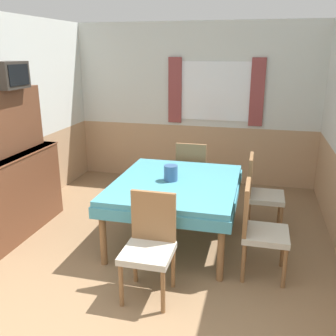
{
  "coord_description": "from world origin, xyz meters",
  "views": [
    {
      "loc": [
        1.07,
        -1.78,
        2.16
      ],
      "look_at": [
        0.09,
        2.15,
        0.88
      ],
      "focal_mm": 40.0,
      "sensor_mm": 36.0,
      "label": 1
    }
  ],
  "objects_px": {
    "dining_table": "(176,189)",
    "tv": "(8,75)",
    "chair_right_far": "(260,191)",
    "vase": "(171,173)",
    "chair_head_window": "(192,172)",
    "chair_right_near": "(259,227)",
    "sideboard": "(12,175)",
    "chair_head_near": "(150,242)"
  },
  "relations": [
    {
      "from": "chair_head_window",
      "to": "dining_table",
      "type": "bearing_deg",
      "value": -90.0
    },
    {
      "from": "chair_right_near",
      "to": "vase",
      "type": "height_order",
      "value": "chair_right_near"
    },
    {
      "from": "sideboard",
      "to": "tv",
      "type": "relative_size",
      "value": 4.01
    },
    {
      "from": "chair_right_far",
      "to": "vase",
      "type": "xyz_separation_m",
      "value": [
        -1.01,
        -0.5,
        0.31
      ]
    },
    {
      "from": "vase",
      "to": "chair_right_near",
      "type": "bearing_deg",
      "value": -27.15
    },
    {
      "from": "sideboard",
      "to": "chair_right_near",
      "type": "bearing_deg",
      "value": -4.8
    },
    {
      "from": "chair_right_near",
      "to": "vase",
      "type": "xyz_separation_m",
      "value": [
        -1.01,
        0.52,
        0.31
      ]
    },
    {
      "from": "chair_right_near",
      "to": "chair_head_window",
      "type": "xyz_separation_m",
      "value": [
        -0.94,
        1.56,
        0.0
      ]
    },
    {
      "from": "dining_table",
      "to": "chair_head_near",
      "type": "distance_m",
      "value": 1.06
    },
    {
      "from": "dining_table",
      "to": "chair_head_window",
      "type": "xyz_separation_m",
      "value": [
        -0.0,
        1.05,
        -0.12
      ]
    },
    {
      "from": "dining_table",
      "to": "chair_right_near",
      "type": "distance_m",
      "value": 1.08
    },
    {
      "from": "chair_head_near",
      "to": "dining_table",
      "type": "bearing_deg",
      "value": -90.0
    },
    {
      "from": "chair_right_far",
      "to": "chair_head_near",
      "type": "bearing_deg",
      "value": -31.17
    },
    {
      "from": "dining_table",
      "to": "chair_right_far",
      "type": "distance_m",
      "value": 1.08
    },
    {
      "from": "chair_right_far",
      "to": "vase",
      "type": "height_order",
      "value": "chair_right_far"
    },
    {
      "from": "chair_head_near",
      "to": "chair_right_far",
      "type": "xyz_separation_m",
      "value": [
        0.94,
        1.56,
        0.0
      ]
    },
    {
      "from": "chair_head_near",
      "to": "vase",
      "type": "xyz_separation_m",
      "value": [
        -0.06,
        1.06,
        0.31
      ]
    },
    {
      "from": "chair_right_far",
      "to": "vase",
      "type": "distance_m",
      "value": 1.17
    },
    {
      "from": "sideboard",
      "to": "chair_head_near",
      "type": "bearing_deg",
      "value": -22.01
    },
    {
      "from": "chair_head_near",
      "to": "sideboard",
      "type": "height_order",
      "value": "sideboard"
    },
    {
      "from": "dining_table",
      "to": "sideboard",
      "type": "height_order",
      "value": "sideboard"
    },
    {
      "from": "sideboard",
      "to": "dining_table",
      "type": "bearing_deg",
      "value": 7.65
    },
    {
      "from": "vase",
      "to": "tv",
      "type": "bearing_deg",
      "value": -174.72
    },
    {
      "from": "chair_head_window",
      "to": "chair_right_far",
      "type": "bearing_deg",
      "value": -30.1
    },
    {
      "from": "chair_right_near",
      "to": "chair_head_near",
      "type": "bearing_deg",
      "value": -59.9
    },
    {
      "from": "chair_head_near",
      "to": "sideboard",
      "type": "distance_m",
      "value": 2.12
    },
    {
      "from": "chair_right_near",
      "to": "tv",
      "type": "xyz_separation_m",
      "value": [
        -2.86,
        0.35,
        1.38
      ]
    },
    {
      "from": "dining_table",
      "to": "tv",
      "type": "distance_m",
      "value": 2.3
    },
    {
      "from": "chair_head_near",
      "to": "tv",
      "type": "height_order",
      "value": "tv"
    },
    {
      "from": "chair_head_window",
      "to": "chair_right_near",
      "type": "bearing_deg",
      "value": -58.83
    },
    {
      "from": "dining_table",
      "to": "vase",
      "type": "relative_size",
      "value": 9.09
    },
    {
      "from": "dining_table",
      "to": "tv",
      "type": "relative_size",
      "value": 3.75
    },
    {
      "from": "chair_right_near",
      "to": "tv",
      "type": "distance_m",
      "value": 3.19
    },
    {
      "from": "dining_table",
      "to": "sideboard",
      "type": "distance_m",
      "value": 1.98
    },
    {
      "from": "tv",
      "to": "vase",
      "type": "xyz_separation_m",
      "value": [
        1.85,
        0.17,
        -1.07
      ]
    },
    {
      "from": "chair_head_window",
      "to": "chair_right_far",
      "type": "relative_size",
      "value": 1.0
    },
    {
      "from": "chair_right_near",
      "to": "sideboard",
      "type": "xyz_separation_m",
      "value": [
        -2.9,
        0.24,
        0.23
      ]
    },
    {
      "from": "vase",
      "to": "chair_head_window",
      "type": "bearing_deg",
      "value": 86.54
    },
    {
      "from": "chair_head_window",
      "to": "vase",
      "type": "relative_size",
      "value": 5.31
    },
    {
      "from": "chair_head_near",
      "to": "chair_right_near",
      "type": "relative_size",
      "value": 1.0
    },
    {
      "from": "chair_right_far",
      "to": "chair_right_near",
      "type": "bearing_deg",
      "value": 0.0
    },
    {
      "from": "dining_table",
      "to": "chair_right_near",
      "type": "xyz_separation_m",
      "value": [
        0.94,
        -0.51,
        -0.12
      ]
    }
  ]
}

